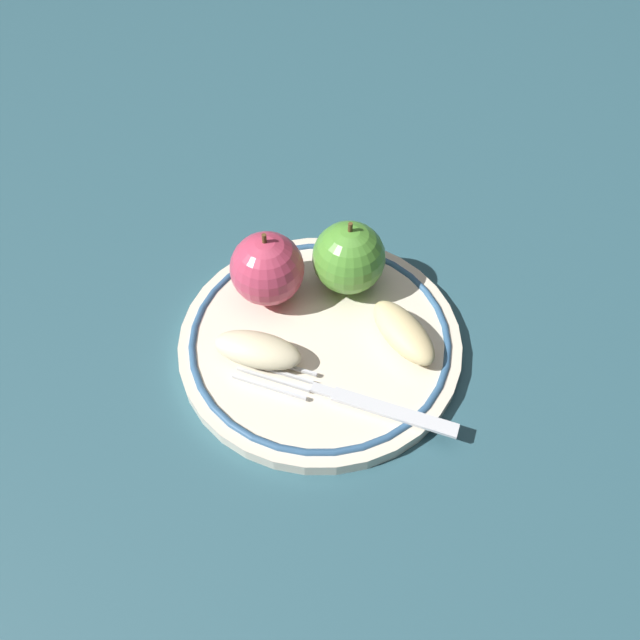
{
  "coord_description": "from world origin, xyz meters",
  "views": [
    {
      "loc": [
        -0.04,
        -0.3,
        0.44
      ],
      "look_at": [
        -0.01,
        0.02,
        0.04
      ],
      "focal_mm": 35.0,
      "sensor_mm": 36.0,
      "label": 1
    }
  ],
  "objects_px": {
    "apple_red_whole": "(267,269)",
    "apple_slice_front": "(258,354)",
    "plate": "(320,340)",
    "fork": "(350,399)",
    "apple_second_whole": "(349,258)",
    "apple_slice_back": "(403,332)"
  },
  "relations": [
    {
      "from": "apple_red_whole",
      "to": "apple_slice_front",
      "type": "height_order",
      "value": "apple_red_whole"
    },
    {
      "from": "plate",
      "to": "apple_red_whole",
      "type": "xyz_separation_m",
      "value": [
        -0.04,
        0.05,
        0.04
      ]
    },
    {
      "from": "fork",
      "to": "apple_slice_front",
      "type": "bearing_deg",
      "value": -5.61
    },
    {
      "from": "plate",
      "to": "apple_slice_front",
      "type": "xyz_separation_m",
      "value": [
        -0.05,
        -0.02,
        0.02
      ]
    },
    {
      "from": "plate",
      "to": "apple_second_whole",
      "type": "height_order",
      "value": "apple_second_whole"
    },
    {
      "from": "apple_slice_front",
      "to": "fork",
      "type": "height_order",
      "value": "apple_slice_front"
    },
    {
      "from": "apple_second_whole",
      "to": "apple_slice_front",
      "type": "bearing_deg",
      "value": -136.28
    },
    {
      "from": "plate",
      "to": "apple_red_whole",
      "type": "distance_m",
      "value": 0.08
    },
    {
      "from": "apple_second_whole",
      "to": "apple_slice_back",
      "type": "height_order",
      "value": "apple_second_whole"
    },
    {
      "from": "apple_red_whole",
      "to": "apple_slice_back",
      "type": "distance_m",
      "value": 0.13
    },
    {
      "from": "plate",
      "to": "apple_second_whole",
      "type": "relative_size",
      "value": 3.34
    },
    {
      "from": "apple_slice_back",
      "to": "apple_slice_front",
      "type": "bearing_deg",
      "value": 69.55
    },
    {
      "from": "apple_second_whole",
      "to": "apple_slice_front",
      "type": "height_order",
      "value": "apple_second_whole"
    },
    {
      "from": "apple_second_whole",
      "to": "fork",
      "type": "height_order",
      "value": "apple_second_whole"
    },
    {
      "from": "apple_red_whole",
      "to": "apple_slice_back",
      "type": "height_order",
      "value": "apple_red_whole"
    },
    {
      "from": "apple_red_whole",
      "to": "apple_slice_front",
      "type": "xyz_separation_m",
      "value": [
        -0.01,
        -0.07,
        -0.02
      ]
    },
    {
      "from": "plate",
      "to": "fork",
      "type": "height_order",
      "value": "fork"
    },
    {
      "from": "apple_red_whole",
      "to": "fork",
      "type": "relative_size",
      "value": 0.42
    },
    {
      "from": "apple_slice_back",
      "to": "fork",
      "type": "xyz_separation_m",
      "value": [
        -0.05,
        -0.05,
        -0.01
      ]
    },
    {
      "from": "apple_red_whole",
      "to": "apple_slice_front",
      "type": "bearing_deg",
      "value": -99.65
    },
    {
      "from": "apple_slice_back",
      "to": "fork",
      "type": "relative_size",
      "value": 0.43
    },
    {
      "from": "plate",
      "to": "apple_slice_front",
      "type": "height_order",
      "value": "apple_slice_front"
    }
  ]
}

